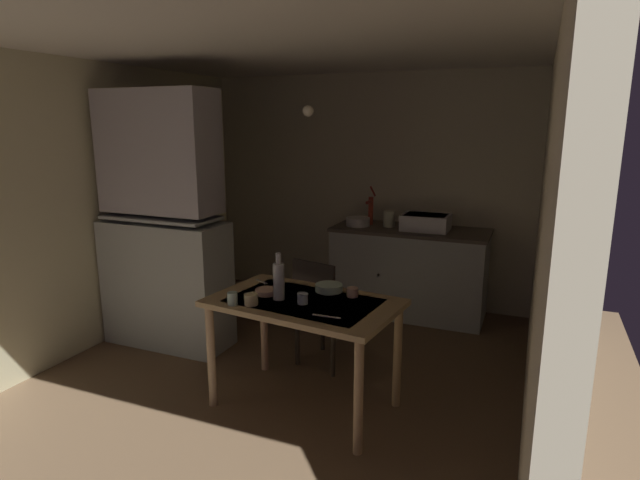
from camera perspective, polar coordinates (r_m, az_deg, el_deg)
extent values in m
plane|color=brown|center=(4.06, -4.64, -14.77)|extent=(5.08, 5.08, 0.00)
cube|color=beige|center=(5.58, 5.04, 5.59)|extent=(3.53, 0.10, 2.36)
cube|color=beige|center=(4.74, -24.27, 3.23)|extent=(0.10, 4.18, 2.36)
cube|color=beige|center=(3.26, 23.66, -0.59)|extent=(0.10, 4.18, 2.36)
cube|color=white|center=(3.64, -5.37, 21.20)|extent=(3.53, 4.18, 0.10)
cube|color=#AAB3AE|center=(4.63, -16.34, -4.59)|extent=(1.07, 0.44, 1.06)
cube|color=#AFABB4|center=(4.44, -17.24, 9.19)|extent=(0.98, 0.37, 0.98)
cube|color=#A1AAAC|center=(4.48, -16.97, 2.37)|extent=(0.96, 0.40, 0.02)
cube|color=#AAB3AE|center=(5.23, 9.66, -3.57)|extent=(1.46, 0.60, 0.83)
cube|color=#4D453A|center=(5.13, 9.84, 1.06)|extent=(1.49, 0.63, 0.03)
sphere|color=#2D2823|center=(4.98, 6.40, -3.80)|extent=(0.02, 0.02, 0.02)
cube|color=silver|center=(5.08, 11.48, 1.92)|extent=(0.44, 0.34, 0.15)
cube|color=black|center=(5.07, 11.51, 2.71)|extent=(0.38, 0.28, 0.01)
cylinder|color=maroon|center=(5.26, 5.56, 3.19)|extent=(0.05, 0.05, 0.28)
cylinder|color=maroon|center=(5.17, 5.35, 4.16)|extent=(0.03, 0.12, 0.03)
cylinder|color=maroon|center=(5.29, 5.80, 5.32)|extent=(0.02, 0.16, 0.12)
cylinder|color=white|center=(5.21, 4.16, 2.01)|extent=(0.24, 0.24, 0.08)
cylinder|color=beige|center=(5.18, 7.57, 2.31)|extent=(0.11, 0.11, 0.16)
cube|color=tan|center=(3.40, -1.77, -6.89)|extent=(1.28, 0.86, 0.04)
cube|color=white|center=(3.40, -1.78, -6.62)|extent=(1.00, 0.67, 0.00)
cylinder|color=tan|center=(3.62, -11.79, -12.31)|extent=(0.06, 0.06, 0.71)
cylinder|color=tan|center=(3.08, 4.22, -16.76)|extent=(0.06, 0.06, 0.71)
cylinder|color=tan|center=(4.05, -6.13, -9.32)|extent=(0.06, 0.06, 0.71)
cylinder|color=tan|center=(3.58, 8.45, -12.47)|extent=(0.06, 0.06, 0.71)
cube|color=#2C241B|center=(4.11, 0.84, -7.65)|extent=(0.48, 0.48, 0.03)
cube|color=#29231F|center=(3.90, -0.73, -5.37)|extent=(0.38, 0.11, 0.41)
cylinder|color=#2C241B|center=(4.24, 4.09, -10.34)|extent=(0.04, 0.04, 0.42)
cylinder|color=#2C241B|center=(4.41, 0.30, -9.34)|extent=(0.04, 0.04, 0.42)
cylinder|color=#2C241B|center=(3.98, 1.42, -11.91)|extent=(0.04, 0.04, 0.42)
cylinder|color=#2C241B|center=(4.16, -2.49, -10.75)|extent=(0.04, 0.04, 0.42)
cylinder|color=tan|center=(3.53, -5.89, -5.62)|extent=(0.15, 0.15, 0.03)
cylinder|color=#ADD1C1|center=(3.57, 0.98, -5.23)|extent=(0.19, 0.19, 0.05)
cylinder|color=tan|center=(3.46, 3.57, -5.72)|extent=(0.08, 0.08, 0.06)
cylinder|color=#ADD1C1|center=(3.35, -9.55, -6.33)|extent=(0.06, 0.06, 0.08)
cylinder|color=#9EB2C6|center=(3.33, -1.92, -6.40)|extent=(0.07, 0.07, 0.07)
cylinder|color=beige|center=(3.33, -7.54, -6.45)|extent=(0.09, 0.09, 0.07)
cylinder|color=#B7BCC1|center=(3.39, -4.53, -4.54)|extent=(0.07, 0.07, 0.24)
cylinder|color=#B7BCC1|center=(3.35, -4.57, -2.01)|extent=(0.03, 0.03, 0.07)
cube|color=silver|center=(3.12, 0.73, -8.34)|extent=(0.18, 0.02, 0.00)
cube|color=beige|center=(3.80, -6.41, -4.53)|extent=(0.12, 0.08, 0.00)
sphere|color=#F9EFCC|center=(3.89, -1.30, 13.91)|extent=(0.08, 0.08, 0.08)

